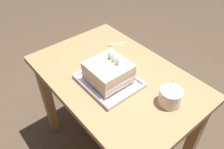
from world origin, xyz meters
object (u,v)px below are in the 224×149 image
at_px(birthday_cake, 108,72).
at_px(serving_spoon_near_tray, 113,44).
at_px(bowl_stack, 170,97).
at_px(foil_tray, 109,81).

relative_size(birthday_cake, serving_spoon_near_tray, 1.65).
bearing_deg(bowl_stack, serving_spoon_near_tray, 168.95).
xyz_separation_m(birthday_cake, bowl_stack, (0.31, 0.14, -0.04)).
distance_m(birthday_cake, serving_spoon_near_tray, 0.37).
relative_size(birthday_cake, bowl_stack, 1.64).
bearing_deg(serving_spoon_near_tray, foil_tray, -43.30).
bearing_deg(foil_tray, birthday_cake, 90.00).
distance_m(birthday_cake, bowl_stack, 0.34).
xyz_separation_m(foil_tray, birthday_cake, (-0.00, 0.00, 0.07)).
height_order(foil_tray, birthday_cake, birthday_cake).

